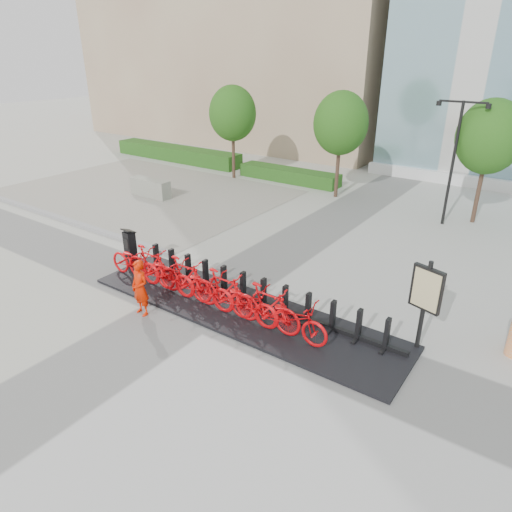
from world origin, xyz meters
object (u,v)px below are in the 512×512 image
Objects in this scene: worker_red at (140,288)px; map_sign at (426,293)px; bike_0 at (135,262)px; jersey_barrier at (150,188)px; kiosk at (130,248)px.

worker_red is 7.37m from map_sign.
jersey_barrier is (-6.54, 6.68, -0.19)m from bike_0.
jersey_barrier is (-5.71, 6.14, -0.27)m from kiosk.
map_sign reaches higher than jersey_barrier.
kiosk is 0.58× the size of jersey_barrier.
kiosk reaches higher than jersey_barrier.
kiosk is 3.16m from worker_red.
map_sign is (6.79, 2.74, 0.77)m from worker_red.
jersey_barrier is (-8.28, 7.99, -0.36)m from worker_red.
bike_0 is at bearing -45.88° from jersey_barrier.
bike_0 is 0.88× the size of map_sign.
map_sign is (8.53, 1.44, 0.95)m from bike_0.
kiosk is (-0.83, 0.54, 0.09)m from bike_0.
kiosk is 0.56× the size of map_sign.
worker_red is (2.57, -1.84, 0.09)m from kiosk.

